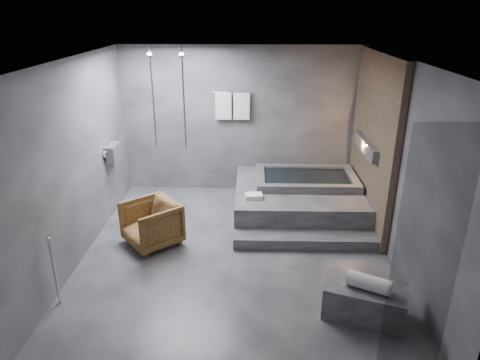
{
  "coord_description": "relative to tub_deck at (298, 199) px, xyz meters",
  "views": [
    {
      "loc": [
        0.2,
        -5.49,
        3.42
      ],
      "look_at": [
        0.05,
        0.3,
        1.07
      ],
      "focal_mm": 32.0,
      "sensor_mm": 36.0,
      "label": 1
    }
  ],
  "objects": [
    {
      "name": "room",
      "position": [
        -0.65,
        -1.21,
        1.48
      ],
      "size": [
        5.0,
        5.04,
        2.82
      ],
      "color": "#2D2D2F",
      "rests_on": "ground"
    },
    {
      "name": "tub_deck",
      "position": [
        0.0,
        0.0,
        0.0
      ],
      "size": [
        2.2,
        2.0,
        0.5
      ],
      "primitive_type": "cube",
      "color": "#323234",
      "rests_on": "ground"
    },
    {
      "name": "tub_step",
      "position": [
        0.0,
        -1.18,
        -0.16
      ],
      "size": [
        2.2,
        0.36,
        0.18
      ],
      "primitive_type": "cube",
      "color": "#323234",
      "rests_on": "ground"
    },
    {
      "name": "concrete_bench",
      "position": [
        0.51,
        -2.79,
        -0.04
      ],
      "size": [
        1.03,
        0.78,
        0.41
      ],
      "primitive_type": "cube",
      "rotation": [
        0.0,
        0.0,
        -0.34
      ],
      "color": "#343537",
      "rests_on": "ground"
    },
    {
      "name": "driftwood_chair",
      "position": [
        -2.36,
        -1.18,
        0.1
      ],
      "size": [
        1.06,
        1.06,
        0.69
      ],
      "primitive_type": "imported",
      "rotation": [
        0.0,
        0.0,
        -0.87
      ],
      "color": "#402710",
      "rests_on": "ground"
    },
    {
      "name": "rolled_towel",
      "position": [
        0.51,
        -2.83,
        0.25
      ],
      "size": [
        0.52,
        0.39,
        0.18
      ],
      "primitive_type": "cylinder",
      "rotation": [
        0.0,
        1.57,
        -0.49
      ],
      "color": "white",
      "rests_on": "concrete_bench"
    },
    {
      "name": "deck_towel",
      "position": [
        -0.79,
        -0.53,
        0.29
      ],
      "size": [
        0.29,
        0.22,
        0.07
      ],
      "primitive_type": "cube",
      "rotation": [
        0.0,
        0.0,
        0.08
      ],
      "color": "white",
      "rests_on": "tub_deck"
    }
  ]
}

